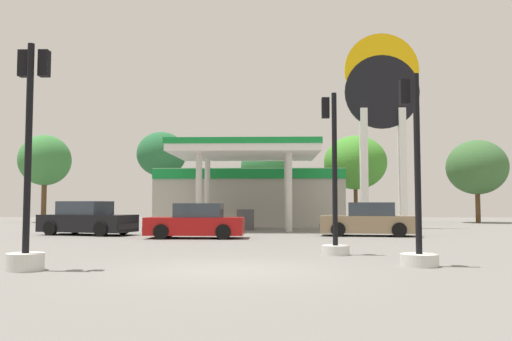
% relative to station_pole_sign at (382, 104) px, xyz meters
% --- Properties ---
extents(ground_plane, '(90.00, 90.00, 0.00)m').
position_rel_station_pole_sign_xyz_m(ground_plane, '(-7.30, -19.29, -7.14)').
color(ground_plane, slate).
rests_on(ground_plane, ground).
extents(gas_station, '(11.69, 11.78, 4.60)m').
position_rel_station_pole_sign_xyz_m(gas_station, '(-7.80, 3.12, -5.04)').
color(gas_station, '#ADA89E').
rests_on(gas_station, ground).
extents(station_pole_sign, '(4.29, 0.56, 11.30)m').
position_rel_station_pole_sign_xyz_m(station_pole_sign, '(0.00, 0.00, 0.00)').
color(station_pole_sign, white).
rests_on(station_pole_sign, ground).
extents(car_0, '(3.96, 1.84, 1.41)m').
position_rel_station_pole_sign_xyz_m(car_0, '(-9.46, -9.01, -6.51)').
color(car_0, black).
rests_on(car_0, ground).
extents(car_1, '(4.53, 2.88, 1.51)m').
position_rel_station_pole_sign_xyz_m(car_1, '(-14.67, -6.86, -6.46)').
color(car_1, black).
rests_on(car_1, ground).
extents(car_2, '(4.25, 2.29, 1.45)m').
position_rel_station_pole_sign_xyz_m(car_2, '(-2.19, -7.19, -6.49)').
color(car_2, black).
rests_on(car_2, ground).
extents(traffic_signal_0, '(0.83, 0.83, 4.32)m').
position_rel_station_pole_sign_xyz_m(traffic_signal_0, '(-3.13, -18.46, -6.01)').
color(traffic_signal_0, silver).
rests_on(traffic_signal_0, ground).
extents(traffic_signal_1, '(0.75, 0.75, 4.45)m').
position_rel_station_pole_sign_xyz_m(traffic_signal_1, '(-4.67, -15.86, -5.81)').
color(traffic_signal_1, silver).
rests_on(traffic_signal_1, ground).
extents(traffic_signal_2, '(0.76, 0.76, 4.78)m').
position_rel_station_pole_sign_xyz_m(traffic_signal_2, '(-11.48, -19.47, -5.60)').
color(traffic_signal_2, silver).
rests_on(traffic_signal_2, ground).
extents(tree_0, '(3.98, 3.98, 6.78)m').
position_rel_station_pole_sign_xyz_m(tree_0, '(-24.09, 10.04, -2.36)').
color(tree_0, brown).
rests_on(tree_0, ground).
extents(tree_1, '(3.70, 3.70, 6.82)m').
position_rel_station_pole_sign_xyz_m(tree_1, '(-14.70, 8.92, -2.03)').
color(tree_1, brown).
rests_on(tree_1, ground).
extents(tree_2, '(3.81, 3.81, 6.02)m').
position_rel_station_pole_sign_xyz_m(tree_2, '(-6.79, 8.85, -2.96)').
color(tree_2, brown).
rests_on(tree_2, ground).
extents(tree_3, '(4.67, 4.67, 6.50)m').
position_rel_station_pole_sign_xyz_m(tree_3, '(-0.15, 9.14, -2.66)').
color(tree_3, brown).
rests_on(tree_3, ground).
extents(tree_4, '(4.45, 4.45, 6.20)m').
position_rel_station_pole_sign_xyz_m(tree_4, '(8.99, 9.55, -3.00)').
color(tree_4, brown).
rests_on(tree_4, ground).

